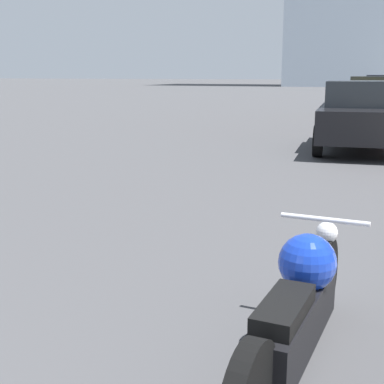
{
  "coord_description": "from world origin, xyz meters",
  "views": [
    {
      "loc": [
        3.27,
        1.16,
        1.77
      ],
      "look_at": [
        1.52,
        5.86,
        0.67
      ],
      "focal_mm": 50.0,
      "sensor_mm": 36.0,
      "label": 1
    }
  ],
  "objects_px": {
    "parked_car_yellow": "(369,95)",
    "motorcycle": "(298,308)",
    "parked_car_black": "(357,115)",
    "parked_car_blue": "(380,89)"
  },
  "relations": [
    {
      "from": "parked_car_yellow",
      "to": "motorcycle",
      "type": "bearing_deg",
      "value": -87.8
    },
    {
      "from": "parked_car_black",
      "to": "parked_car_yellow",
      "type": "height_order",
      "value": "parked_car_yellow"
    },
    {
      "from": "motorcycle",
      "to": "parked_car_black",
      "type": "xyz_separation_m",
      "value": [
        -0.35,
        10.3,
        0.43
      ]
    },
    {
      "from": "motorcycle",
      "to": "parked_car_blue",
      "type": "relative_size",
      "value": 0.51
    },
    {
      "from": "motorcycle",
      "to": "parked_car_black",
      "type": "height_order",
      "value": "parked_car_black"
    },
    {
      "from": "parked_car_blue",
      "to": "parked_car_yellow",
      "type": "bearing_deg",
      "value": -86.97
    },
    {
      "from": "parked_car_black",
      "to": "parked_car_yellow",
      "type": "relative_size",
      "value": 1.07
    },
    {
      "from": "motorcycle",
      "to": "parked_car_blue",
      "type": "xyz_separation_m",
      "value": [
        -0.47,
        33.85,
        0.47
      ]
    },
    {
      "from": "parked_car_yellow",
      "to": "parked_car_blue",
      "type": "bearing_deg",
      "value": 90.02
    },
    {
      "from": "parked_car_black",
      "to": "parked_car_blue",
      "type": "height_order",
      "value": "parked_car_blue"
    }
  ]
}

